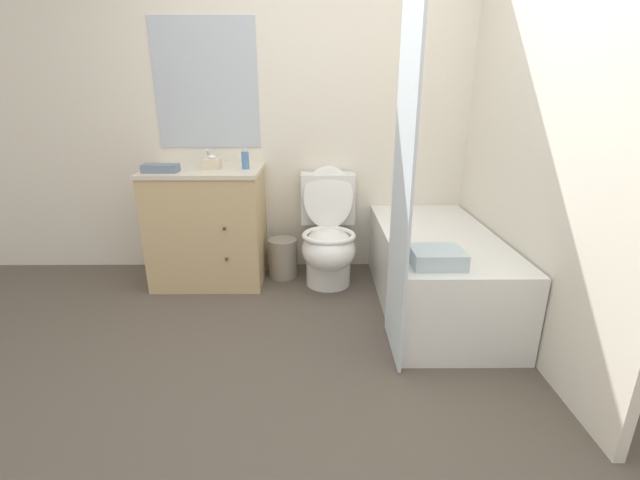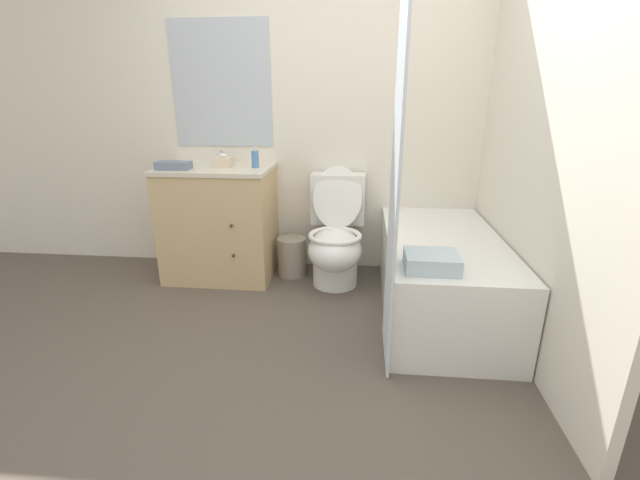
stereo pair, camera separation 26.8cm
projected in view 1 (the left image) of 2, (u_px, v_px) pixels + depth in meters
ground_plane at (311, 384)px, 2.17m from camera, size 14.00×14.00×0.00m
wall_back at (312, 113)px, 3.31m from camera, size 8.00×0.06×2.50m
wall_right at (520, 120)px, 2.53m from camera, size 0.05×2.61×2.50m
vanity_cabinet at (209, 224)px, 3.27m from camera, size 0.84×0.61×0.88m
sink_faucet at (210, 160)px, 3.31m from camera, size 0.14×0.12×0.12m
toilet at (328, 239)px, 3.25m from camera, size 0.42×0.68×0.88m
bathtub at (436, 269)px, 2.91m from camera, size 0.73×1.48×0.52m
shower_curtain at (402, 184)px, 2.16m from camera, size 0.02×0.47×1.92m
wastebasket at (283, 258)px, 3.41m from camera, size 0.23×0.23×0.31m
tissue_box at (212, 163)px, 3.10m from camera, size 0.12×0.12×0.10m
soap_dispenser at (245, 160)px, 3.09m from camera, size 0.05×0.05×0.15m
hand_towel_folded at (161, 168)px, 2.97m from camera, size 0.24×0.12×0.06m
bath_towel_folded at (437, 257)px, 2.30m from camera, size 0.28×0.23×0.09m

